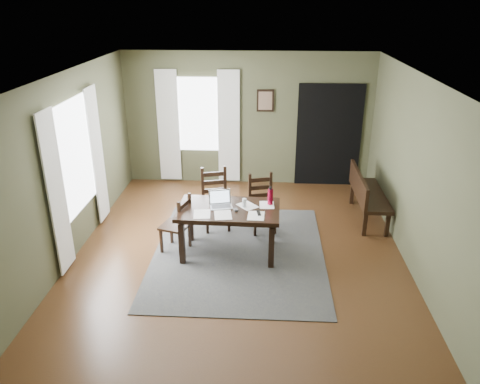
# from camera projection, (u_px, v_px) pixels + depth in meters

# --- Properties ---
(ground) EXTENTS (5.00, 6.00, 0.01)m
(ground) POSITION_uv_depth(u_px,v_px,m) (239.00, 253.00, 7.24)
(ground) COLOR #492C16
(room_shell) EXTENTS (5.02, 6.02, 2.71)m
(room_shell) POSITION_uv_depth(u_px,v_px,m) (239.00, 141.00, 6.54)
(room_shell) COLOR #484B31
(room_shell) RESTS_ON ground
(rug) EXTENTS (2.60, 3.20, 0.01)m
(rug) POSITION_uv_depth(u_px,v_px,m) (239.00, 253.00, 7.24)
(rug) COLOR #3A3A3A
(rug) RESTS_ON ground
(dining_table) EXTENTS (1.53, 0.95, 0.75)m
(dining_table) POSITION_uv_depth(u_px,v_px,m) (229.00, 214.00, 6.98)
(dining_table) COLOR black
(dining_table) RESTS_ON rug
(chair_end) EXTENTS (0.50, 0.50, 0.91)m
(chair_end) POSITION_uv_depth(u_px,v_px,m) (178.00, 225.00, 7.14)
(chair_end) COLOR black
(chair_end) RESTS_ON rug
(chair_back_left) EXTENTS (0.55, 0.55, 1.03)m
(chair_back_left) POSITION_uv_depth(u_px,v_px,m) (216.00, 200.00, 7.87)
(chair_back_left) COLOR black
(chair_back_left) RESTS_ON rug
(chair_back_right) EXTENTS (0.51, 0.52, 0.96)m
(chair_back_right) POSITION_uv_depth(u_px,v_px,m) (262.00, 204.00, 7.79)
(chair_back_right) COLOR black
(chair_back_right) RESTS_ON rug
(bench) EXTENTS (0.49, 1.51, 0.85)m
(bench) POSITION_uv_depth(u_px,v_px,m) (366.00, 192.00, 8.16)
(bench) COLOR black
(bench) RESTS_ON ground
(laptop) EXTENTS (0.38, 0.33, 0.23)m
(laptop) POSITION_uv_depth(u_px,v_px,m) (220.00, 202.00, 7.00)
(laptop) COLOR #B7B7BC
(laptop) RESTS_ON dining_table
(computer_mouse) EXTENTS (0.07, 0.09, 0.03)m
(computer_mouse) POSITION_uv_depth(u_px,v_px,m) (236.00, 210.00, 6.85)
(computer_mouse) COLOR #3F3F42
(computer_mouse) RESTS_ON dining_table
(tv_remote) EXTENTS (0.07, 0.17, 0.02)m
(tv_remote) POSITION_uv_depth(u_px,v_px,m) (259.00, 213.00, 6.77)
(tv_remote) COLOR black
(tv_remote) RESTS_ON dining_table
(drinking_glass) EXTENTS (0.08, 0.08, 0.14)m
(drinking_glass) POSITION_uv_depth(u_px,v_px,m) (244.00, 203.00, 6.95)
(drinking_glass) COLOR silver
(drinking_glass) RESTS_ON dining_table
(water_bottle) EXTENTS (0.10, 0.10, 0.28)m
(water_bottle) POSITION_uv_depth(u_px,v_px,m) (270.00, 196.00, 7.02)
(water_bottle) COLOR #AC0D31
(water_bottle) RESTS_ON dining_table
(paper_a) EXTENTS (0.27, 0.33, 0.00)m
(paper_a) POSITION_uv_depth(u_px,v_px,m) (202.00, 214.00, 6.75)
(paper_a) COLOR white
(paper_a) RESTS_ON dining_table
(paper_b) EXTENTS (0.25, 0.32, 0.00)m
(paper_b) POSITION_uv_depth(u_px,v_px,m) (256.00, 216.00, 6.70)
(paper_b) COLOR white
(paper_b) RESTS_ON dining_table
(paper_c) EXTENTS (0.37, 0.37, 0.00)m
(paper_c) POSITION_uv_depth(u_px,v_px,m) (247.00, 206.00, 7.02)
(paper_c) COLOR white
(paper_c) RESTS_ON dining_table
(paper_d) EXTENTS (0.22, 0.29, 0.00)m
(paper_d) POSITION_uv_depth(u_px,v_px,m) (267.00, 205.00, 7.04)
(paper_d) COLOR white
(paper_d) RESTS_ON dining_table
(paper_e) EXTENTS (0.29, 0.35, 0.00)m
(paper_e) POSITION_uv_depth(u_px,v_px,m) (223.00, 215.00, 6.72)
(paper_e) COLOR white
(paper_e) RESTS_ON dining_table
(window_left) EXTENTS (0.01, 1.30, 1.70)m
(window_left) POSITION_uv_depth(u_px,v_px,m) (75.00, 157.00, 6.99)
(window_left) COLOR white
(window_left) RESTS_ON ground
(window_back) EXTENTS (1.00, 0.01, 1.50)m
(window_back) POSITION_uv_depth(u_px,v_px,m) (198.00, 115.00, 9.46)
(window_back) COLOR white
(window_back) RESTS_ON ground
(curtain_left_near) EXTENTS (0.03, 0.48, 2.30)m
(curtain_left_near) POSITION_uv_depth(u_px,v_px,m) (57.00, 194.00, 6.33)
(curtain_left_near) COLOR silver
(curtain_left_near) RESTS_ON ground
(curtain_left_far) EXTENTS (0.03, 0.48, 2.30)m
(curtain_left_far) POSITION_uv_depth(u_px,v_px,m) (97.00, 156.00, 7.84)
(curtain_left_far) COLOR silver
(curtain_left_far) RESTS_ON ground
(curtain_back_left) EXTENTS (0.44, 0.03, 2.30)m
(curtain_back_left) POSITION_uv_depth(u_px,v_px,m) (168.00, 127.00, 9.56)
(curtain_back_left) COLOR silver
(curtain_back_left) RESTS_ON ground
(curtain_back_right) EXTENTS (0.44, 0.03, 2.30)m
(curtain_back_right) POSITION_uv_depth(u_px,v_px,m) (229.00, 127.00, 9.49)
(curtain_back_right) COLOR silver
(curtain_back_right) RESTS_ON ground
(framed_picture) EXTENTS (0.34, 0.03, 0.44)m
(framed_picture) POSITION_uv_depth(u_px,v_px,m) (265.00, 101.00, 9.27)
(framed_picture) COLOR black
(framed_picture) RESTS_ON ground
(doorway_back) EXTENTS (1.30, 0.03, 2.10)m
(doorway_back) POSITION_uv_depth(u_px,v_px,m) (329.00, 136.00, 9.47)
(doorway_back) COLOR black
(doorway_back) RESTS_ON ground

